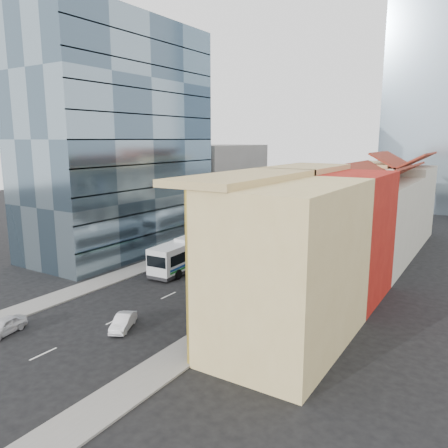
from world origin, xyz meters
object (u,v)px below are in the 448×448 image
Objects in this scene: office_tower at (119,139)px; sedan_left at (4,326)px; sedan_right at (123,322)px; bus_left_far at (258,232)px; bus_right at (242,269)px; bus_left_near at (187,252)px; shophouse_tan at (290,266)px.

office_tower is 30.75m from sedan_left.
bus_left_far is at bearing 71.84° from sedan_right.
bus_left_far is 17.92m from bus_right.
shophouse_tan is at bearing -35.81° from bus_left_near.
shophouse_tan is at bearing -4.11° from sedan_right.
shophouse_tan reaches higher than bus_left_far.
sedan_right is (-12.18, -4.93, -5.41)m from shophouse_tan.
bus_left_far is 31.91m from sedan_right.
office_tower is 25.38m from bus_right.
office_tower reaches higher than bus_left_near.
sedan_right is (18.82, -18.93, -14.41)m from office_tower.
bus_left_far is (1.32, 15.33, -0.18)m from bus_left_near.
sedan_left is at bearing -105.60° from bus_right.
bus_left_near is at bearing 83.33° from sedan_right.
shophouse_tan is 0.47× the size of office_tower.
bus_left_near is 8.21m from bus_right.
office_tower reaches higher than sedan_left.
sedan_left is (11.57, -24.60, -14.35)m from office_tower.
office_tower is at bearing 102.95° from sedan_left.
bus_left_far is (-16.60, 26.65, -4.25)m from shophouse_tan.
office_tower is 7.90× the size of sedan_left.
bus_right is (8.11, -1.26, -0.35)m from bus_left_near.
office_tower is 30.33m from sedan_right.
bus_right is 2.60× the size of sedan_left.
sedan_right is (5.74, -16.25, -1.34)m from bus_left_near.
shophouse_tan is at bearing 16.39° from sedan_left.
bus_left_near reaches higher than bus_right.
bus_left_near is 17.29m from sedan_right.
shophouse_tan is at bearing -36.39° from bus_right.
shophouse_tan is at bearing -24.30° from office_tower.
sedan_left is at bearing -97.44° from bus_left_near.
bus_left_far is 37.38m from sedan_left.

